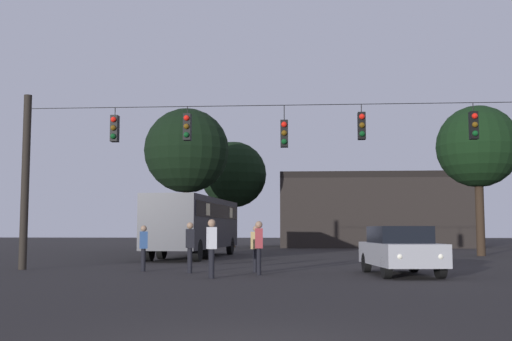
{
  "coord_description": "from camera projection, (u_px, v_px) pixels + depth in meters",
  "views": [
    {
      "loc": [
        0.65,
        -7.62,
        1.4
      ],
      "look_at": [
        -1.28,
        19.85,
        3.96
      ],
      "focal_mm": 44.97,
      "sensor_mm": 36.0,
      "label": 1
    }
  ],
  "objects": [
    {
      "name": "ground_plane",
      "position": [
        288.0,
        258.0,
        31.82
      ],
      "size": [
        168.0,
        168.0,
        0.0
      ],
      "primitive_type": "plane",
      "color": "black",
      "rests_on": "ground"
    },
    {
      "name": "tree_left_silhouette",
      "position": [
        187.0,
        151.0,
        43.21
      ],
      "size": [
        5.71,
        5.71,
        9.59
      ],
      "color": "#2D2116",
      "rests_on": "ground"
    },
    {
      "name": "tree_right_far",
      "position": [
        233.0,
        175.0,
        52.25
      ],
      "size": [
        5.38,
        5.38,
        8.6
      ],
      "color": "black",
      "rests_on": "ground"
    },
    {
      "name": "city_bus",
      "position": [
        195.0,
        221.0,
        32.86
      ],
      "size": [
        3.27,
        11.15,
        3.0
      ],
      "color": "#2D2D33",
      "rests_on": "ground"
    },
    {
      "name": "pedestrian_trailing",
      "position": [
        190.0,
        244.0,
        20.96
      ],
      "size": [
        0.34,
        0.42,
        1.65
      ],
      "color": "black",
      "rests_on": "ground"
    },
    {
      "name": "corner_building",
      "position": [
        372.0,
        211.0,
        53.94
      ],
      "size": [
        15.14,
        10.13,
        5.93
      ],
      "color": "black",
      "rests_on": "ground"
    },
    {
      "name": "pedestrian_crossing_left",
      "position": [
        212.0,
        245.0,
        18.7
      ],
      "size": [
        0.35,
        0.42,
        1.72
      ],
      "color": "black",
      "rests_on": "ground"
    },
    {
      "name": "overhead_signal_span",
      "position": [
        282.0,
        162.0,
        22.37
      ],
      "size": [
        18.71,
        0.44,
        6.28
      ],
      "color": "black",
      "rests_on": "ground"
    },
    {
      "name": "pedestrian_crossing_center",
      "position": [
        256.0,
        246.0,
        21.46
      ],
      "size": [
        0.34,
        0.42,
        1.55
      ],
      "color": "black",
      "rests_on": "ground"
    },
    {
      "name": "pedestrian_crossing_right",
      "position": [
        259.0,
        244.0,
        20.04
      ],
      "size": [
        0.26,
        0.38,
        1.68
      ],
      "color": "black",
      "rests_on": "ground"
    },
    {
      "name": "tree_behind_building",
      "position": [
        478.0,
        147.0,
        35.2
      ],
      "size": [
        4.5,
        4.5,
        8.23
      ],
      "color": "#2D2116",
      "rests_on": "ground"
    },
    {
      "name": "pedestrian_near_bus",
      "position": [
        144.0,
        246.0,
        21.83
      ],
      "size": [
        0.35,
        0.42,
        1.56
      ],
      "color": "black",
      "rests_on": "ground"
    },
    {
      "name": "car_near_right",
      "position": [
        400.0,
        249.0,
        20.02
      ],
      "size": [
        2.23,
        4.47,
        1.52
      ],
      "color": "#99999E",
      "rests_on": "ground"
    }
  ]
}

